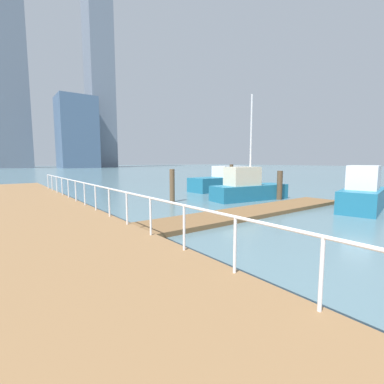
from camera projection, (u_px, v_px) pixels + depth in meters
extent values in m
plane|color=slate|center=(104.00, 195.00, 19.79)|extent=(300.00, 300.00, 0.00)
cube|color=brown|center=(251.00, 212.00, 12.61)|extent=(13.01, 2.00, 0.18)
cylinder|color=white|center=(321.00, 275.00, 3.66)|extent=(0.06, 0.06, 1.05)
cylinder|color=white|center=(235.00, 245.00, 4.94)|extent=(0.06, 0.06, 1.05)
cylinder|color=white|center=(184.00, 228.00, 6.21)|extent=(0.06, 0.06, 1.05)
cylinder|color=white|center=(151.00, 217.00, 7.49)|extent=(0.06, 0.06, 1.05)
cylinder|color=white|center=(127.00, 209.00, 8.77)|extent=(0.06, 0.06, 1.05)
cylinder|color=white|center=(109.00, 203.00, 10.05)|extent=(0.06, 0.06, 1.05)
cylinder|color=white|center=(96.00, 198.00, 11.33)|extent=(0.06, 0.06, 1.05)
cylinder|color=white|center=(85.00, 194.00, 12.61)|extent=(0.06, 0.06, 1.05)
cylinder|color=white|center=(76.00, 191.00, 13.89)|extent=(0.06, 0.06, 1.05)
cylinder|color=white|center=(68.00, 189.00, 15.17)|extent=(0.06, 0.06, 1.05)
cylinder|color=white|center=(62.00, 187.00, 16.45)|extent=(0.06, 0.06, 1.05)
cylinder|color=white|center=(57.00, 185.00, 17.73)|extent=(0.06, 0.06, 1.05)
cylinder|color=white|center=(52.00, 183.00, 19.01)|extent=(0.06, 0.06, 1.05)
cylinder|color=white|center=(48.00, 182.00, 20.29)|extent=(0.06, 0.06, 1.05)
cylinder|color=white|center=(126.00, 193.00, 8.71)|extent=(0.06, 29.02, 0.06)
cylinder|color=brown|center=(172.00, 186.00, 16.19)|extent=(0.30, 0.30, 2.00)
cylinder|color=brown|center=(231.00, 181.00, 18.43)|extent=(0.25, 0.25, 2.25)
cylinder|color=brown|center=(280.00, 185.00, 17.34)|extent=(0.35, 0.35, 1.85)
cube|color=#1E6B8C|center=(363.00, 200.00, 13.57)|extent=(4.68, 2.60, 1.07)
cube|color=white|center=(363.00, 177.00, 13.26)|extent=(1.78, 1.62, 1.18)
cube|color=#1E6B8C|center=(225.00, 183.00, 23.16)|extent=(7.10, 2.26, 1.14)
cube|color=white|center=(229.00, 171.00, 23.31)|extent=(2.78, 1.65, 0.92)
cube|color=#1E6B8C|center=(250.00, 192.00, 17.32)|extent=(5.40, 2.30, 0.95)
cube|color=beige|center=(242.00, 176.00, 16.89)|extent=(2.20, 1.55, 1.16)
cylinder|color=silver|center=(251.00, 140.00, 16.94)|extent=(0.12, 0.12, 5.62)
cube|color=slate|center=(8.00, 82.00, 97.66)|extent=(12.34, 10.68, 61.83)
cube|color=slate|center=(77.00, 133.00, 101.92)|extent=(13.50, 12.88, 26.36)
cube|color=slate|center=(99.00, 77.00, 113.98)|extent=(10.35, 14.14, 75.86)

